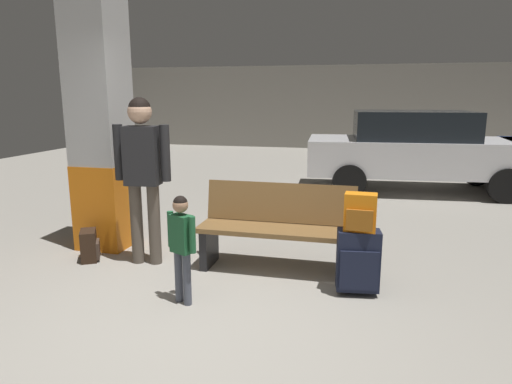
# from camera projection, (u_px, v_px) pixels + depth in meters

# --- Properties ---
(ground_plane) EXTENTS (18.00, 18.00, 0.10)m
(ground_plane) POSITION_uv_depth(u_px,v_px,m) (282.00, 212.00, 7.31)
(ground_plane) COLOR gray
(garage_back_wall) EXTENTS (18.00, 0.12, 2.80)m
(garage_back_wall) POSITION_uv_depth(u_px,v_px,m) (330.00, 107.00, 15.43)
(garage_back_wall) COLOR gray
(garage_back_wall) RESTS_ON ground_plane
(structural_pillar) EXTENTS (0.57, 0.57, 3.03)m
(structural_pillar) POSITION_uv_depth(u_px,v_px,m) (101.00, 121.00, 5.24)
(structural_pillar) COLOR orange
(structural_pillar) RESTS_ON ground_plane
(bench) EXTENTS (1.60, 0.53, 0.89)m
(bench) POSITION_uv_depth(u_px,v_px,m) (277.00, 228.00, 4.71)
(bench) COLOR brown
(bench) RESTS_ON ground_plane
(suitcase) EXTENTS (0.40, 0.27, 0.60)m
(suitcase) POSITION_uv_depth(u_px,v_px,m) (358.00, 261.00, 4.12)
(suitcase) COLOR #191E33
(suitcase) RESTS_ON ground_plane
(backpack_bright) EXTENTS (0.29, 0.20, 0.34)m
(backpack_bright) POSITION_uv_depth(u_px,v_px,m) (360.00, 213.00, 4.02)
(backpack_bright) COLOR orange
(backpack_bright) RESTS_ON suitcase
(child) EXTENTS (0.30, 0.24, 0.97)m
(child) POSITION_uv_depth(u_px,v_px,m) (182.00, 238.00, 3.88)
(child) COLOR #4C5160
(child) RESTS_ON ground_plane
(adult) EXTENTS (0.61, 0.25, 1.77)m
(adult) POSITION_uv_depth(u_px,v_px,m) (142.00, 163.00, 4.74)
(adult) COLOR brown
(adult) RESTS_ON ground_plane
(backpack_dark_floor) EXTENTS (0.29, 0.32, 0.34)m
(backpack_dark_floor) POSITION_uv_depth(u_px,v_px,m) (89.00, 246.00, 5.01)
(backpack_dark_floor) COLOR black
(backpack_dark_floor) RESTS_ON ground_plane
(parked_car_near) EXTENTS (4.22, 2.04, 1.51)m
(parked_car_near) POSITION_uv_depth(u_px,v_px,m) (417.00, 149.00, 8.55)
(parked_car_near) COLOR silver
(parked_car_near) RESTS_ON ground_plane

